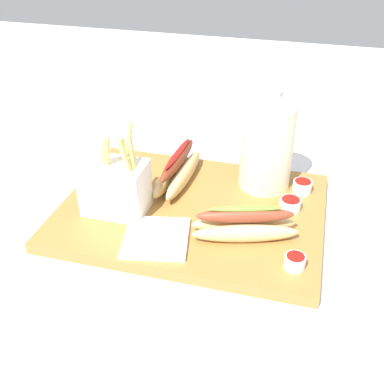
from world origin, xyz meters
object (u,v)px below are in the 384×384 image
hot_dog_1 (245,225)px  ketchup_cup_1 (302,186)px  fries_basket (115,187)px  ketchup_cup_3 (290,204)px  napkin_stack (156,238)px  soda_cup (267,144)px  hot_dog_2 (178,170)px  ketchup_cup_2 (295,261)px

hot_dog_1 → ketchup_cup_1: size_ratio=5.08×
hot_dog_1 → fries_basket: bearing=175.9°
ketchup_cup_3 → napkin_stack: ketchup_cup_3 is taller
ketchup_cup_1 → fries_basket: bearing=-154.8°
soda_cup → ketchup_cup_1: 0.10m
hot_dog_2 → ketchup_cup_1: size_ratio=5.31×
soda_cup → hot_dog_1: size_ratio=1.34×
napkin_stack → fries_basket: bearing=146.2°
napkin_stack → ketchup_cup_2: bearing=-2.3°
ketchup_cup_3 → napkin_stack: (-0.20, -0.14, -0.01)m
hot_dog_2 → ketchup_cup_3: 0.22m
hot_dog_1 → ketchup_cup_3: 0.12m
fries_basket → hot_dog_2: fries_basket is taller
hot_dog_1 → napkin_stack: bearing=-161.1°
soda_cup → napkin_stack: 0.27m
hot_dog_2 → hot_dog_1: bearing=-41.5°
ketchup_cup_1 → ketchup_cup_2: bearing=-88.7°
hot_dog_1 → ketchup_cup_1: bearing=63.4°
soda_cup → hot_dog_2: size_ratio=1.28×
hot_dog_2 → ketchup_cup_1: 0.23m
hot_dog_2 → ketchup_cup_2: size_ratio=5.90×
ketchup_cup_2 → ketchup_cup_1: bearing=91.3°
fries_basket → ketchup_cup_1: size_ratio=4.55×
hot_dog_2 → fries_basket: bearing=-122.6°
soda_cup → hot_dog_1: soda_cup is taller
fries_basket → napkin_stack: size_ratio=1.51×
ketchup_cup_1 → napkin_stack: ketchup_cup_1 is taller
napkin_stack → ketchup_cup_1: bearing=43.9°
hot_dog_1 → ketchup_cup_1: (0.08, 0.16, -0.01)m
soda_cup → fries_basket: (-0.23, -0.15, -0.04)m
fries_basket → ketchup_cup_2: fries_basket is taller
ketchup_cup_2 → hot_dog_1: bearing=147.4°
soda_cup → hot_dog_1: bearing=-92.8°
soda_cup → hot_dog_2: bearing=-167.9°
soda_cup → fries_basket: bearing=-147.1°
fries_basket → napkin_stack: (0.09, -0.06, -0.04)m
soda_cup → ketchup_cup_1: soda_cup is taller
ketchup_cup_2 → napkin_stack: size_ratio=0.30×
fries_basket → hot_dog_1: 0.23m
fries_basket → ketchup_cup_3: size_ratio=4.24×
hot_dog_1 → ketchup_cup_2: bearing=-32.6°
hot_dog_1 → ketchup_cup_3: (0.06, 0.10, -0.01)m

